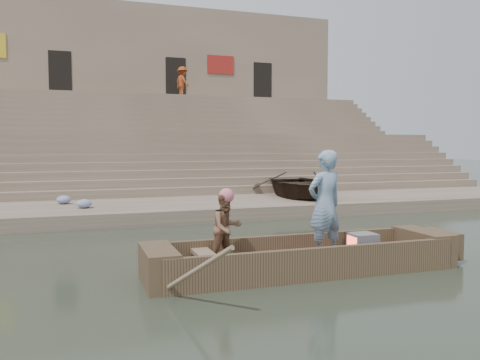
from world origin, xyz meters
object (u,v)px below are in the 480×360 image
beached_rowboat (299,184)px  television (362,244)px  standing_man (325,205)px  pedestrian (182,82)px  rowing_man (226,228)px  main_rowboat (303,266)px

beached_rowboat → television: bearing=-98.9°
standing_man → pedestrian: 22.71m
pedestrian → rowing_man: bearing=151.1°
main_rowboat → television: size_ratio=10.87×
rowing_man → pedestrian: pedestrian is taller
beached_rowboat → main_rowboat: bearing=-106.1°
television → beached_rowboat: size_ratio=0.11×
main_rowboat → rowing_man: 1.55m
main_rowboat → pedestrian: bearing=83.5°
rowing_man → television: rowing_man is taller
standing_man → television: (0.80, 0.03, -0.77)m
rowing_man → pedestrian: size_ratio=0.65×
standing_man → rowing_man: standing_man is taller
standing_man → television: 1.11m
standing_man → beached_rowboat: 8.96m
television → main_rowboat: bearing=-180.0°
main_rowboat → television: (1.20, 0.00, 0.31)m
beached_rowboat → rowing_man: bearing=-113.9°
pedestrian → main_rowboat: bearing=154.7°
television → rowing_man: bearing=176.1°
main_rowboat → pedestrian: pedestrian is taller
main_rowboat → rowing_man: bearing=172.7°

